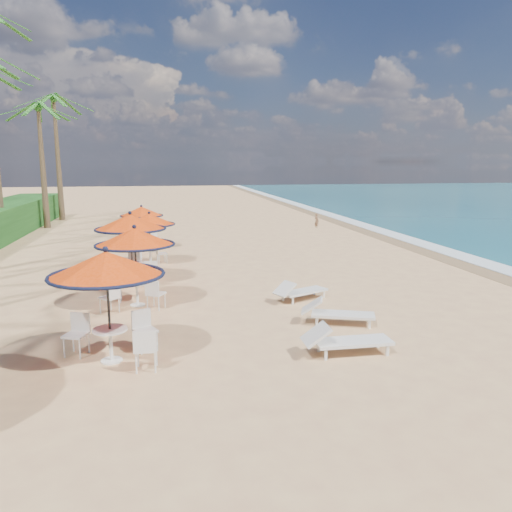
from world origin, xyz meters
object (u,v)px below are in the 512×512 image
(station_3, at_px, (150,226))
(lounger_mid, at_px, (335,312))
(station_1, at_px, (133,247))
(station_4, at_px, (142,217))
(lounger_far, at_px, (299,291))
(station_0, at_px, (109,278))
(station_2, at_px, (130,231))
(lounger_near, at_px, (344,340))

(station_3, distance_m, lounger_mid, 10.37)
(station_1, relative_size, station_4, 1.12)
(station_1, height_order, lounger_far, station_1)
(station_0, height_order, lounger_mid, station_0)
(station_1, distance_m, station_3, 6.28)
(station_0, relative_size, lounger_mid, 1.26)
(station_2, xyz_separation_m, station_3, (0.58, 3.37, -0.25))
(lounger_near, height_order, lounger_mid, lounger_near)
(station_4, xyz_separation_m, lounger_near, (4.89, -15.05, -1.26))
(lounger_near, relative_size, lounger_mid, 1.01)
(lounger_mid, bearing_deg, station_4, 132.84)
(station_4, distance_m, lounger_near, 15.87)
(station_3, distance_m, station_4, 4.00)
(lounger_near, relative_size, lounger_far, 1.07)
(station_1, bearing_deg, station_2, 94.82)
(station_0, bearing_deg, station_3, 86.64)
(station_3, bearing_deg, lounger_near, -68.17)
(station_1, bearing_deg, lounger_mid, -27.34)
(lounger_mid, relative_size, lounger_far, 1.06)
(lounger_near, height_order, lounger_far, lounger_near)
(lounger_far, bearing_deg, station_4, 90.96)
(station_0, bearing_deg, station_1, 86.18)
(station_1, bearing_deg, station_4, 90.66)
(station_4, distance_m, lounger_mid, 14.13)
(station_1, height_order, station_2, station_2)
(station_1, xyz_separation_m, lounger_far, (4.98, -0.33, -1.49))
(lounger_mid, bearing_deg, station_0, -144.91)
(lounger_near, bearing_deg, station_0, 173.96)
(station_0, distance_m, lounger_mid, 5.98)
(station_4, relative_size, lounger_mid, 1.09)
(station_2, relative_size, station_4, 1.18)
(lounger_far, bearing_deg, station_3, 100.38)
(station_2, relative_size, lounger_near, 1.27)
(station_2, xyz_separation_m, lounger_near, (5.01, -7.71, -1.55))
(station_1, bearing_deg, lounger_far, -3.75)
(station_2, bearing_deg, lounger_near, -56.96)
(station_4, relative_size, lounger_near, 1.08)
(station_0, height_order, station_3, station_0)
(station_2, distance_m, station_4, 7.35)
(station_4, bearing_deg, station_2, -90.99)
(station_1, xyz_separation_m, lounger_mid, (5.30, -2.74, -1.47))
(lounger_near, bearing_deg, station_1, 135.27)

